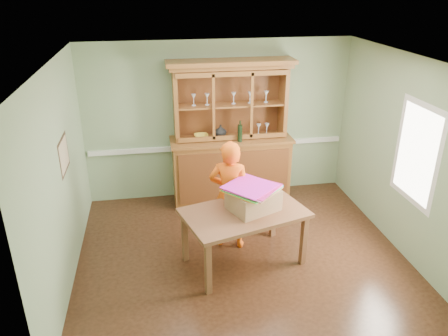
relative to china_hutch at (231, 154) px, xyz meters
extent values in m
plane|color=#4C2B18|center=(-0.17, -1.73, -0.84)|extent=(4.50, 4.50, 0.00)
plane|color=white|center=(-0.17, -1.73, 1.86)|extent=(4.50, 4.50, 0.00)
plane|color=#87A27A|center=(-0.17, 0.27, 0.51)|extent=(4.50, 0.00, 4.50)
plane|color=#87A27A|center=(-2.42, -1.73, 0.51)|extent=(0.00, 4.00, 4.00)
plane|color=#87A27A|center=(2.08, -1.73, 0.51)|extent=(0.00, 4.00, 4.00)
plane|color=#87A27A|center=(-0.17, -3.73, 0.51)|extent=(4.50, 0.00, 4.50)
cube|color=white|center=(-0.17, 0.25, 0.06)|extent=(4.41, 0.05, 0.08)
cube|color=#332314|center=(-2.40, -1.43, 0.71)|extent=(0.03, 0.60, 0.46)
cube|color=#C0AD8D|center=(-2.39, -1.43, 0.71)|extent=(0.01, 0.52, 0.38)
cube|color=white|center=(2.06, -2.03, 0.66)|extent=(0.03, 0.96, 1.36)
cube|color=white|center=(2.06, -2.03, 0.66)|extent=(0.01, 0.80, 1.20)
cube|color=brown|center=(0.00, -0.03, -0.30)|extent=(1.96, 0.60, 1.09)
cube|color=brown|center=(0.00, -0.04, 0.27)|extent=(2.03, 0.67, 0.04)
cube|color=brown|center=(0.00, 0.26, 0.86)|extent=(1.85, 0.04, 1.14)
cube|color=brown|center=(-0.89, 0.07, 0.86)|extent=(0.07, 0.41, 1.14)
cube|color=brown|center=(0.90, 0.07, 0.86)|extent=(0.07, 0.41, 1.14)
cube|color=brown|center=(0.00, 0.07, 1.47)|extent=(1.96, 0.48, 0.07)
cube|color=brown|center=(0.00, 0.05, 1.53)|extent=(2.05, 0.52, 0.07)
cube|color=brown|center=(0.00, 0.07, 0.84)|extent=(1.72, 0.36, 0.03)
imported|color=#B2B2B7|center=(-0.16, 0.07, 0.40)|extent=(0.20, 0.20, 0.21)
imported|color=yellow|center=(-0.49, 0.07, 0.32)|extent=(0.24, 0.24, 0.06)
cylinder|color=black|center=(0.11, -0.22, 0.47)|extent=(0.08, 0.08, 0.35)
cube|color=brown|center=(-0.17, -1.89, -0.08)|extent=(1.77, 1.34, 0.05)
cube|color=brown|center=(-0.73, -2.46, -0.48)|extent=(0.09, 0.09, 0.73)
cube|color=brown|center=(-0.95, -1.71, -0.48)|extent=(0.09, 0.09, 0.73)
cube|color=brown|center=(0.62, -2.06, -0.48)|extent=(0.09, 0.09, 0.73)
cube|color=brown|center=(0.40, -1.32, -0.48)|extent=(0.09, 0.09, 0.73)
cube|color=#A27A53|center=(-0.04, -1.84, 0.08)|extent=(0.74, 0.68, 0.28)
cube|color=#E5906C|center=(-0.07, -1.86, 0.23)|extent=(0.79, 0.79, 0.01)
cube|color=orange|center=(-0.07, -1.86, 0.23)|extent=(0.79, 0.79, 0.01)
cube|color=green|center=(-0.07, -1.86, 0.24)|extent=(0.79, 0.79, 0.01)
cube|color=#2CC5D1|center=(-0.07, -1.86, 0.25)|extent=(0.79, 0.79, 0.01)
cube|color=pink|center=(-0.07, -1.86, 0.26)|extent=(0.79, 0.79, 0.01)
cube|color=#CB1F7F|center=(-0.07, -1.86, 0.27)|extent=(0.79, 0.79, 0.01)
cube|color=#ED24D5|center=(-0.07, -1.86, 0.28)|extent=(0.79, 0.79, 0.01)
imported|color=#F95B0F|center=(-0.28, -1.43, -0.04)|extent=(0.68, 0.56, 1.60)
camera|label=1|loc=(-1.27, -6.77, 2.75)|focal=35.00mm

